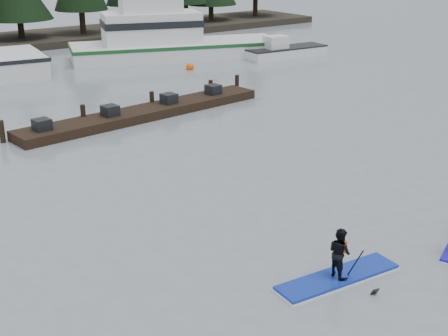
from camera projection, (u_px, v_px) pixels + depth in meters
ground at (354, 268)px, 17.01m from camera, size 160.00×160.00×0.00m
fishing_boat_medium at (171, 50)px, 45.76m from camera, size 15.83×9.12×8.97m
skiff at (286, 52)px, 46.30m from camera, size 6.51×2.44×0.74m
floating_dock at (145, 113)px, 31.03m from camera, size 13.63×3.10×0.45m
buoy_c at (190, 69)px, 42.16m from camera, size 0.54×0.54×0.54m
paddleboard_solo at (339, 264)px, 16.24m from camera, size 3.63×1.29×1.90m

